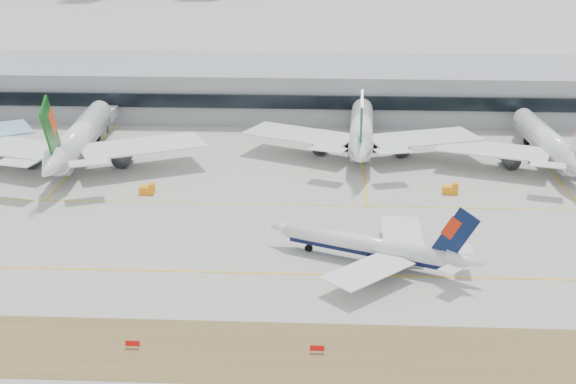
# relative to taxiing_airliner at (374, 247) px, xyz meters

# --- Properties ---
(ground) EXTENTS (3000.00, 3000.00, 0.00)m
(ground) POSITION_rel_taxiing_airliner_xyz_m (-23.57, -0.03, -3.46)
(ground) COLOR #A5A29A
(ground) RESTS_ON ground
(taxiing_airliner) EXTENTS (40.47, 34.27, 14.34)m
(taxiing_airliner) POSITION_rel_taxiing_airliner_xyz_m (0.00, 0.00, 0.00)
(taxiing_airliner) COLOR white
(taxiing_airliner) RESTS_ON ground
(widebody_eva) EXTENTS (67.63, 66.24, 24.14)m
(widebody_eva) POSITION_rel_taxiing_airliner_xyz_m (-72.77, 57.29, 2.96)
(widebody_eva) COLOR white
(widebody_eva) RESTS_ON ground
(widebody_cathay) EXTENTS (63.85, 62.47, 22.78)m
(widebody_cathay) POSITION_rel_taxiing_airliner_xyz_m (0.21, 70.61, 2.60)
(widebody_cathay) COLOR white
(widebody_cathay) RESTS_ON ground
(widebody_china_air) EXTENTS (60.15, 58.89, 21.46)m
(widebody_china_air) POSITION_rel_taxiing_airliner_xyz_m (47.73, 61.82, 2.25)
(widebody_china_air) COLOR white
(widebody_china_air) RESTS_ON ground
(terminal) EXTENTS (280.00, 43.10, 15.00)m
(terminal) POSITION_rel_taxiing_airliner_xyz_m (-23.57, 114.81, 4.05)
(terminal) COLOR gray
(terminal) RESTS_ON ground
(hold_sign_left) EXTENTS (2.20, 0.15, 1.35)m
(hold_sign_left) POSITION_rel_taxiing_airliner_xyz_m (-38.27, -32.03, -2.58)
(hold_sign_left) COLOR red
(hold_sign_left) RESTS_ON ground
(hold_sign_right) EXTENTS (2.20, 0.15, 1.35)m
(hold_sign_right) POSITION_rel_taxiing_airliner_xyz_m (-10.04, -32.03, -2.58)
(hold_sign_right) COLOR red
(hold_sign_right) RESTS_ON ground
(gse_c) EXTENTS (3.55, 2.00, 2.60)m
(gse_c) POSITION_rel_taxiing_airliner_xyz_m (19.96, 39.08, -2.41)
(gse_c) COLOR orange
(gse_c) RESTS_ON ground
(gse_b) EXTENTS (3.55, 2.00, 2.60)m
(gse_b) POSITION_rel_taxiing_airliner_xyz_m (-50.47, 35.42, -2.41)
(gse_b) COLOR orange
(gse_b) RESTS_ON ground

